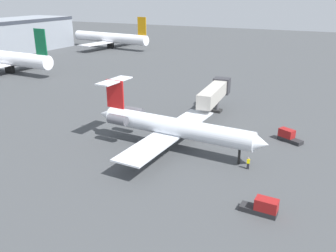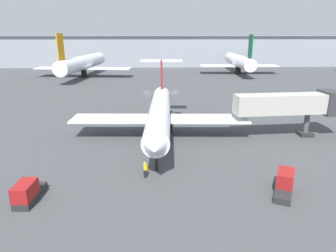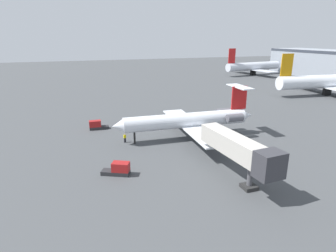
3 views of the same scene
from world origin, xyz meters
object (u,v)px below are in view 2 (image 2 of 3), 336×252
at_px(parked_airliner_centre, 239,61).
at_px(parked_airliner_west_mid, 83,63).
at_px(ground_crew_marshaller, 145,169).
at_px(baggage_tug_trailing, 27,193).
at_px(regional_jet, 160,111).
at_px(jet_bridge, 295,104).
at_px(baggage_tug_lead, 284,184).

bearing_deg(parked_airliner_centre, parked_airliner_west_mid, -173.50).
bearing_deg(parked_airliner_centre, ground_crew_marshaller, -111.27).
bearing_deg(baggage_tug_trailing, regional_jet, 55.00).
bearing_deg(parked_airliner_west_mid, jet_bridge, -55.39).
distance_m(baggage_tug_lead, parked_airliner_west_mid, 84.17).
bearing_deg(ground_crew_marshaller, parked_airliner_west_mid, 107.02).
bearing_deg(baggage_tug_trailing, jet_bridge, 27.75).
height_order(parked_airliner_west_mid, parked_airliner_centre, parked_airliner_west_mid).
bearing_deg(regional_jet, baggage_tug_lead, -55.31).
height_order(regional_jet, baggage_tug_trailing, regional_jet).
bearing_deg(ground_crew_marshaller, baggage_tug_lead, -15.09).
distance_m(jet_bridge, parked_airliner_west_mid, 74.62).
height_order(baggage_tug_lead, baggage_tug_trailing, same).
distance_m(regional_jet, parked_airliner_west_mid, 65.28).
relative_size(baggage_tug_trailing, parked_airliner_centre, 0.12).
bearing_deg(baggage_tug_trailing, baggage_tug_lead, 1.66).
height_order(jet_bridge, parked_airliner_west_mid, parked_airliner_west_mid).
relative_size(regional_jet, baggage_tug_trailing, 6.95).
relative_size(ground_crew_marshaller, parked_airliner_centre, 0.05).
distance_m(baggage_tug_lead, parked_airliner_centre, 84.58).
bearing_deg(baggage_tug_lead, parked_airliner_west_mid, 114.58).
xyz_separation_m(ground_crew_marshaller, baggage_tug_lead, (12.61, -3.40, -0.02)).
xyz_separation_m(baggage_tug_trailing, parked_airliner_west_mid, (-12.55, 77.12, 3.66)).
bearing_deg(regional_jet, parked_airliner_centre, 66.43).
xyz_separation_m(jet_bridge, baggage_tug_trailing, (-29.84, -15.70, -3.73)).
xyz_separation_m(regional_jet, baggage_tug_lead, (10.92, -15.78, -2.81)).
xyz_separation_m(jet_bridge, parked_airliner_west_mid, (-42.38, 61.42, -0.07)).
height_order(baggage_tug_trailing, parked_airliner_west_mid, parked_airliner_west_mid).
bearing_deg(ground_crew_marshaller, baggage_tug_trailing, -157.58).
bearing_deg(parked_airliner_west_mid, regional_jet, -68.38).
xyz_separation_m(baggage_tug_lead, baggage_tug_trailing, (-22.43, -0.65, 0.00)).
xyz_separation_m(regional_jet, ground_crew_marshaller, (-1.69, -12.38, -2.79)).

